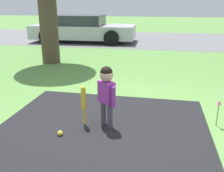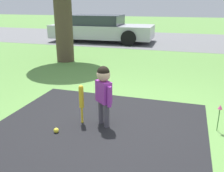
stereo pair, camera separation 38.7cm
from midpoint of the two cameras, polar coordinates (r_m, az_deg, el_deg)
ground_plane at (r=3.82m, az=7.37°, el=-8.17°), size 60.00×60.00×0.00m
street_strip at (r=12.57m, az=14.86°, el=10.12°), size 40.00×6.00×0.01m
child at (r=3.47m, az=1.23°, el=-0.46°), size 0.29×0.26×0.89m
baseball_bat at (r=3.61m, az=-3.97°, el=-3.00°), size 0.07×0.07×0.59m
sports_ball at (r=3.52m, az=-9.55°, el=-10.05°), size 0.07×0.07×0.07m
parked_car at (r=11.71m, az=-1.53°, el=12.95°), size 4.66×2.17×1.18m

